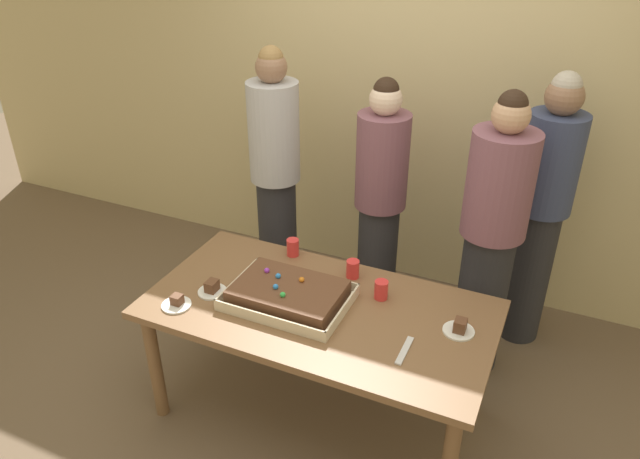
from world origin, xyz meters
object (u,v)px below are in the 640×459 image
sheet_cake (288,294)px  person_left_edge_reaching (541,210)px  plated_slice_far_left (177,303)px  person_green_shirt_behind (380,201)px  drink_cup_middle (381,290)px  drink_cup_far_end (293,247)px  drink_cup_nearest (353,269)px  person_serving_front (491,238)px  person_striped_tie_right (276,177)px  plated_slice_near_left (212,289)px  plated_slice_near_right (459,328)px  cake_server_utensil (405,350)px  party_table (319,320)px

sheet_cake → person_left_edge_reaching: person_left_edge_reaching is taller
plated_slice_far_left → person_green_shirt_behind: person_green_shirt_behind is taller
drink_cup_middle → drink_cup_far_end: bearing=162.6°
sheet_cake → drink_cup_nearest: size_ratio=6.05×
person_serving_front → sheet_cake: bearing=-0.0°
person_serving_front → person_green_shirt_behind: 0.76m
person_striped_tie_right → plated_slice_near_left: bearing=-21.6°
drink_cup_far_end → drink_cup_middle: bearing=-17.4°
drink_cup_middle → person_striped_tie_right: (-0.98, 0.72, 0.14)m
drink_cup_nearest → person_striped_tie_right: person_striped_tie_right is taller
drink_cup_middle → person_serving_front: 0.72m
plated_slice_near_left → person_serving_front: size_ratio=0.09×
plated_slice_near_left → plated_slice_near_right: 1.25m
drink_cup_far_end → person_serving_front: size_ratio=0.06×
sheet_cake → drink_cup_nearest: sheet_cake is taller
plated_slice_far_left → person_green_shirt_behind: 1.43m
plated_slice_far_left → person_serving_front: 1.71m
drink_cup_far_end → person_green_shirt_behind: person_green_shirt_behind is taller
plated_slice_far_left → cake_server_utensil: plated_slice_far_left is taller
plated_slice_near_right → cake_server_utensil: plated_slice_near_right is taller
plated_slice_near_left → person_green_shirt_behind: person_green_shirt_behind is taller
sheet_cake → drink_cup_far_end: (-0.18, 0.41, 0.00)m
plated_slice_far_left → person_green_shirt_behind: size_ratio=0.09×
person_striped_tie_right → drink_cup_middle: bearing=22.7°
person_serving_front → person_left_edge_reaching: size_ratio=0.99×
drink_cup_middle → person_left_edge_reaching: (0.64, 0.97, 0.13)m
person_green_shirt_behind → person_left_edge_reaching: 0.95m
plated_slice_near_right → sheet_cake: bearing=-171.9°
plated_slice_near_right → person_striped_tie_right: size_ratio=0.09×
person_striped_tie_right → party_table: bearing=7.3°
plated_slice_near_left → person_striped_tie_right: person_striped_tie_right is taller
plated_slice_near_left → plated_slice_far_left: 0.20m
person_green_shirt_behind → person_left_edge_reaching: size_ratio=0.94×
sheet_cake → plated_slice_near_right: sheet_cake is taller
plated_slice_far_left → person_striped_tie_right: 1.22m
sheet_cake → plated_slice_near_left: sheet_cake is taller
plated_slice_far_left → person_serving_front: size_ratio=0.09×
person_green_shirt_behind → sheet_cake: bearing=-0.0°
sheet_cake → person_green_shirt_behind: person_green_shirt_behind is taller
cake_server_utensil → person_green_shirt_behind: bearing=114.7°
drink_cup_middle → person_green_shirt_behind: person_green_shirt_behind is taller
plated_slice_near_left → drink_cup_middle: (0.81, 0.32, 0.03)m
drink_cup_nearest → person_serving_front: bearing=35.5°
party_table → person_striped_tie_right: size_ratio=0.99×
party_table → drink_cup_far_end: 0.53m
plated_slice_near_left → cake_server_utensil: size_ratio=0.75×
plated_slice_near_right → drink_cup_middle: 0.44m
cake_server_utensil → drink_cup_nearest: bearing=133.4°
party_table → plated_slice_near_right: size_ratio=11.58×
drink_cup_nearest → plated_slice_near_left: bearing=-144.4°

